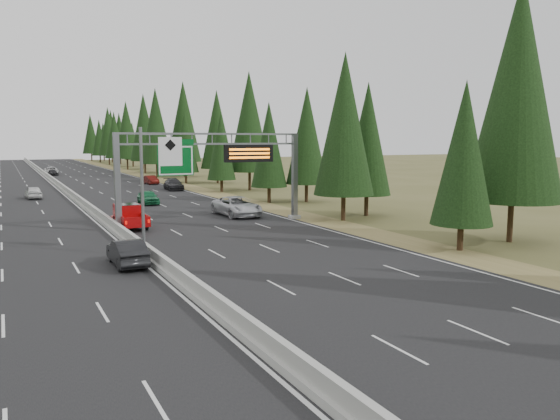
# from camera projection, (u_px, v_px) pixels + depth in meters

# --- Properties ---
(road) EXTENTS (32.00, 260.00, 0.08)m
(road) POSITION_uv_depth(u_px,v_px,m) (60.00, 188.00, 82.86)
(road) COLOR black
(road) RESTS_ON ground
(shoulder_right) EXTENTS (3.60, 260.00, 0.06)m
(shoulder_right) POSITION_uv_depth(u_px,v_px,m) (174.00, 184.00, 90.90)
(shoulder_right) COLOR olive
(shoulder_right) RESTS_ON ground
(median_barrier) EXTENTS (0.70, 260.00, 0.85)m
(median_barrier) POSITION_uv_depth(u_px,v_px,m) (59.00, 185.00, 82.82)
(median_barrier) COLOR #9C9C96
(median_barrier) RESTS_ON road
(sign_gantry) EXTENTS (16.75, 0.98, 7.80)m
(sign_gantry) POSITION_uv_depth(u_px,v_px,m) (220.00, 164.00, 46.37)
(sign_gantry) COLOR slate
(sign_gantry) RESTS_ON road
(hov_sign_pole) EXTENTS (2.80, 0.50, 8.00)m
(hov_sign_pole) POSITION_uv_depth(u_px,v_px,m) (152.00, 182.00, 33.92)
(hov_sign_pole) COLOR slate
(hov_sign_pole) RESTS_ON road
(tree_row_right) EXTENTS (12.34, 239.29, 18.90)m
(tree_row_right) POSITION_uv_depth(u_px,v_px,m) (216.00, 127.00, 84.16)
(tree_row_right) COLOR black
(tree_row_right) RESTS_ON ground
(silver_minivan) EXTENTS (3.22, 6.66, 1.83)m
(silver_minivan) POSITION_uv_depth(u_px,v_px,m) (237.00, 206.00, 52.09)
(silver_minivan) COLOR silver
(silver_minivan) RESTS_ON road
(red_pickup) EXTENTS (2.06, 5.78, 1.88)m
(red_pickup) POSITION_uv_depth(u_px,v_px,m) (128.00, 215.00, 45.35)
(red_pickup) COLOR black
(red_pickup) RESTS_ON road
(car_ahead_green) EXTENTS (1.96, 4.65, 1.57)m
(car_ahead_green) POSITION_uv_depth(u_px,v_px,m) (148.00, 197.00, 61.61)
(car_ahead_green) COLOR #176539
(car_ahead_green) RESTS_ON road
(car_ahead_dkred) EXTENTS (1.80, 4.35, 1.40)m
(car_ahead_dkred) POSITION_uv_depth(u_px,v_px,m) (151.00, 180.00, 89.08)
(car_ahead_dkred) COLOR #510F0B
(car_ahead_dkred) RESTS_ON road
(car_ahead_dkgrey) EXTENTS (2.71, 5.69, 1.60)m
(car_ahead_dkgrey) POSITION_uv_depth(u_px,v_px,m) (174.00, 184.00, 78.91)
(car_ahead_dkgrey) COLOR black
(car_ahead_dkgrey) RESTS_ON road
(car_ahead_white) EXTENTS (2.80, 5.80, 1.59)m
(car_ahead_white) POSITION_uv_depth(u_px,v_px,m) (51.00, 171.00, 113.38)
(car_ahead_white) COLOR silver
(car_ahead_white) RESTS_ON road
(car_ahead_far) EXTENTS (1.84, 3.98, 1.32)m
(car_ahead_far) POSITION_uv_depth(u_px,v_px,m) (53.00, 172.00, 110.62)
(car_ahead_far) COLOR black
(car_ahead_far) RESTS_ON road
(car_onc_near) EXTENTS (1.63, 4.66, 1.53)m
(car_onc_near) POSITION_uv_depth(u_px,v_px,m) (127.00, 252.00, 31.54)
(car_onc_near) COLOR black
(car_onc_near) RESTS_ON road
(car_onc_white) EXTENTS (1.99, 4.57, 1.53)m
(car_onc_white) POSITION_uv_depth(u_px,v_px,m) (33.00, 192.00, 67.32)
(car_onc_white) COLOR silver
(car_onc_white) RESTS_ON road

